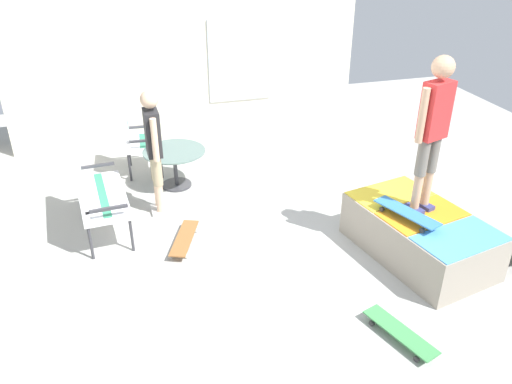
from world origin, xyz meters
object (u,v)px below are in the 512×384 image
(skateboard_by_bench, at_px, (184,238))
(person_watching, at_px, (154,144))
(skateboard_on_ramp, at_px, (407,213))
(skateboard_spare, at_px, (400,332))
(patio_bench, at_px, (92,189))
(patio_table, at_px, (175,161))
(person_skater, at_px, (433,124))
(skate_ramp, at_px, (421,234))
(patio_chair_near_house, at_px, (135,136))

(skateboard_by_bench, bearing_deg, person_watching, 12.34)
(skateboard_on_ramp, bearing_deg, skateboard_spare, 150.23)
(patio_bench, distance_m, skateboard_spare, 3.91)
(patio_table, bearing_deg, person_skater, -134.38)
(patio_table, height_order, skateboard_spare, patio_table)
(skate_ramp, xyz_separation_m, person_watching, (1.85, 2.84, 0.71))
(patio_table, height_order, person_skater, person_skater)
(person_skater, bearing_deg, skate_ramp, -165.62)
(skateboard_spare, distance_m, skateboard_on_ramp, 1.42)
(person_skater, height_order, skateboard_by_bench, person_skater)
(patio_bench, distance_m, skateboard_on_ramp, 3.74)
(patio_table, relative_size, skateboard_on_ramp, 1.10)
(skate_ramp, xyz_separation_m, skateboard_on_ramp, (-0.06, 0.29, 0.37))
(patio_bench, height_order, person_skater, person_skater)
(patio_table, bearing_deg, skateboard_by_bench, 175.29)
(patio_table, distance_m, skateboard_by_bench, 1.61)
(skate_ramp, relative_size, person_skater, 1.16)
(skateboard_by_bench, bearing_deg, skateboard_on_ramp, -113.53)
(person_watching, distance_m, skateboard_by_bench, 1.28)
(skateboard_by_bench, bearing_deg, patio_bench, 59.73)
(patio_bench, bearing_deg, patio_table, -49.25)
(skate_ramp, distance_m, skateboard_by_bench, 2.83)
(skate_ramp, bearing_deg, skateboard_spare, 141.99)
(patio_chair_near_house, height_order, skateboard_on_ramp, patio_chair_near_house)
(patio_bench, relative_size, patio_table, 1.44)
(skate_ramp, relative_size, person_watching, 1.21)
(person_skater, bearing_deg, person_watching, 58.10)
(patio_table, bearing_deg, skateboard_spare, -157.00)
(skateboard_by_bench, distance_m, skateboard_on_ramp, 2.64)
(skateboard_by_bench, distance_m, skateboard_spare, 2.76)
(patio_bench, distance_m, patio_chair_near_house, 1.72)
(patio_bench, relative_size, skateboard_on_ramp, 1.58)
(patio_chair_near_house, height_order, skateboard_by_bench, patio_chair_near_house)
(skateboard_spare, bearing_deg, skate_ramp, -38.01)
(skate_ramp, height_order, patio_chair_near_house, patio_chair_near_house)
(patio_table, relative_size, skateboard_spare, 1.09)
(patio_chair_near_house, relative_size, skateboard_on_ramp, 1.25)
(skate_ramp, relative_size, patio_chair_near_house, 2.01)
(skate_ramp, relative_size, patio_bench, 1.59)
(skate_ramp, distance_m, skateboard_spare, 1.53)
(patio_bench, bearing_deg, person_watching, -70.11)
(skate_ramp, xyz_separation_m, patio_table, (2.54, 2.52, 0.12))
(person_watching, height_order, person_skater, person_skater)
(patio_table, height_order, skateboard_on_ramp, skateboard_on_ramp)
(patio_table, xyz_separation_m, skateboard_spare, (-3.74, -1.59, -0.32))
(skateboard_spare, height_order, skateboard_on_ramp, skateboard_on_ramp)
(person_watching, relative_size, skateboard_by_bench, 2.08)
(patio_chair_near_house, distance_m, patio_table, 0.83)
(patio_bench, height_order, skateboard_on_ramp, patio_bench)
(skateboard_spare, bearing_deg, skateboard_on_ramp, -29.77)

